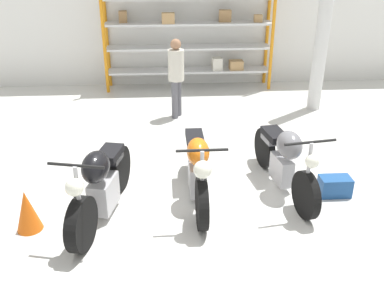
{
  "coord_description": "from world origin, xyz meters",
  "views": [
    {
      "loc": [
        -0.36,
        -5.11,
        3.27
      ],
      "look_at": [
        0.0,
        0.4,
        0.7
      ],
      "focal_mm": 40.0,
      "sensor_mm": 36.0,
      "label": 1
    }
  ],
  "objects_px": {
    "traffic_cone": "(27,211)",
    "motorcycle_black": "(101,184)",
    "motorcycle_grey": "(284,158)",
    "motorcycle_orange": "(197,168)",
    "shelving_rack": "(189,35)",
    "person_browsing": "(176,72)",
    "toolbox": "(335,186)"
  },
  "relations": [
    {
      "from": "traffic_cone",
      "to": "motorcycle_orange",
      "type": "bearing_deg",
      "value": 15.51
    },
    {
      "from": "motorcycle_grey",
      "to": "toolbox",
      "type": "bearing_deg",
      "value": 64.01
    },
    {
      "from": "shelving_rack",
      "to": "traffic_cone",
      "type": "relative_size",
      "value": 7.38
    },
    {
      "from": "motorcycle_grey",
      "to": "person_browsing",
      "type": "height_order",
      "value": "person_browsing"
    },
    {
      "from": "traffic_cone",
      "to": "motorcycle_black",
      "type": "bearing_deg",
      "value": 15.2
    },
    {
      "from": "motorcycle_grey",
      "to": "traffic_cone",
      "type": "bearing_deg",
      "value": -86.17
    },
    {
      "from": "motorcycle_black",
      "to": "toolbox",
      "type": "bearing_deg",
      "value": 108.37
    },
    {
      "from": "person_browsing",
      "to": "toolbox",
      "type": "distance_m",
      "value": 3.99
    },
    {
      "from": "toolbox",
      "to": "traffic_cone",
      "type": "xyz_separation_m",
      "value": [
        -4.14,
        -0.56,
        0.14
      ]
    },
    {
      "from": "person_browsing",
      "to": "toolbox",
      "type": "height_order",
      "value": "person_browsing"
    },
    {
      "from": "shelving_rack",
      "to": "motorcycle_black",
      "type": "distance_m",
      "value": 5.84
    },
    {
      "from": "motorcycle_black",
      "to": "toolbox",
      "type": "xyz_separation_m",
      "value": [
        3.25,
        0.31,
        -0.34
      ]
    },
    {
      "from": "motorcycle_grey",
      "to": "toolbox",
      "type": "height_order",
      "value": "motorcycle_grey"
    },
    {
      "from": "motorcycle_orange",
      "to": "traffic_cone",
      "type": "bearing_deg",
      "value": -74.92
    },
    {
      "from": "motorcycle_black",
      "to": "traffic_cone",
      "type": "height_order",
      "value": "motorcycle_black"
    },
    {
      "from": "toolbox",
      "to": "motorcycle_black",
      "type": "bearing_deg",
      "value": -174.52
    },
    {
      "from": "motorcycle_grey",
      "to": "traffic_cone",
      "type": "xyz_separation_m",
      "value": [
        -3.44,
        -0.77,
        -0.22
      ]
    },
    {
      "from": "person_browsing",
      "to": "traffic_cone",
      "type": "height_order",
      "value": "person_browsing"
    },
    {
      "from": "motorcycle_orange",
      "to": "traffic_cone",
      "type": "relative_size",
      "value": 3.76
    },
    {
      "from": "shelving_rack",
      "to": "motorcycle_orange",
      "type": "distance_m",
      "value": 5.29
    },
    {
      "from": "motorcycle_black",
      "to": "traffic_cone",
      "type": "distance_m",
      "value": 0.95
    },
    {
      "from": "motorcycle_orange",
      "to": "motorcycle_grey",
      "type": "height_order",
      "value": "motorcycle_orange"
    },
    {
      "from": "motorcycle_orange",
      "to": "person_browsing",
      "type": "relative_size",
      "value": 1.28
    },
    {
      "from": "motorcycle_black",
      "to": "toolbox",
      "type": "distance_m",
      "value": 3.28
    },
    {
      "from": "person_browsing",
      "to": "traffic_cone",
      "type": "distance_m",
      "value": 4.35
    },
    {
      "from": "motorcycle_black",
      "to": "person_browsing",
      "type": "distance_m",
      "value": 3.76
    },
    {
      "from": "shelving_rack",
      "to": "traffic_cone",
      "type": "height_order",
      "value": "shelving_rack"
    },
    {
      "from": "toolbox",
      "to": "person_browsing",
      "type": "bearing_deg",
      "value": 123.54
    },
    {
      "from": "motorcycle_orange",
      "to": "traffic_cone",
      "type": "distance_m",
      "value": 2.26
    },
    {
      "from": "motorcycle_orange",
      "to": "person_browsing",
      "type": "bearing_deg",
      "value": -177.15
    },
    {
      "from": "shelving_rack",
      "to": "traffic_cone",
      "type": "bearing_deg",
      "value": -112.19
    },
    {
      "from": "shelving_rack",
      "to": "traffic_cone",
      "type": "xyz_separation_m",
      "value": [
        -2.38,
        -5.83,
        -1.03
      ]
    }
  ]
}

